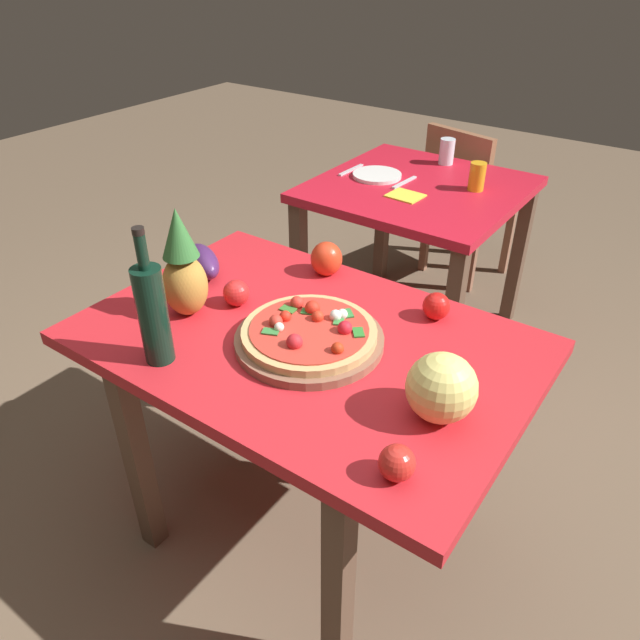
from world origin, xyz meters
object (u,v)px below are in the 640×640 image
object	(u,v)px
napkin_folded	(405,196)
background_table	(417,210)
wine_bottle	(153,313)
knife_utensil	(404,182)
drinking_glass_juice	(477,176)
tomato_near_board	(397,463)
dining_chair	(465,196)
tomato_beside_pepper	(236,293)
drinking_glass_water	(447,151)
pineapple_left	(183,268)
pizza	(309,331)
eggplant	(203,261)
tomato_at_corner	(436,306)
bell_pepper	(326,259)
display_table	(305,364)
fork_utensil	(351,170)
dinner_plate	(377,175)
pizza_board	(309,340)
melon	(442,388)

from	to	relation	value
napkin_folded	background_table	bearing A→B (deg)	96.00
wine_bottle	knife_utensil	bearing A→B (deg)	93.95
wine_bottle	drinking_glass_juice	xyz separation A→B (m)	(0.18, 1.61, -0.08)
tomato_near_board	knife_utensil	xyz separation A→B (m)	(-0.80, 1.50, -0.03)
dining_chair	tomato_beside_pepper	distance (m)	1.90
wine_bottle	drinking_glass_water	distance (m)	1.86
drinking_glass_juice	pineapple_left	bearing A→B (deg)	-101.46
pizza	napkin_folded	xyz separation A→B (m)	(-0.30, 1.09, -0.04)
eggplant	tomato_at_corner	distance (m)	0.76
bell_pepper	display_table	bearing A→B (deg)	-64.35
background_table	pineapple_left	xyz separation A→B (m)	(-0.06, -1.32, 0.26)
background_table	wine_bottle	distance (m)	1.55
bell_pepper	drinking_glass_water	xyz separation A→B (m)	(-0.16, 1.22, 0.01)
tomato_beside_pepper	napkin_folded	distance (m)	1.06
tomato_near_board	tomato_beside_pepper	bearing A→B (deg)	156.29
bell_pepper	tomato_at_corner	xyz separation A→B (m)	(0.41, -0.04, -0.01)
wine_bottle	tomato_near_board	distance (m)	0.71
tomato_near_board	knife_utensil	world-z (taller)	tomato_near_board
tomato_near_board	fork_utensil	world-z (taller)	tomato_near_board
display_table	bell_pepper	size ratio (longest dim) A/B	10.92
drinking_glass_juice	knife_utensil	bearing A→B (deg)	-159.80
bell_pepper	drinking_glass_water	bearing A→B (deg)	97.31
eggplant	dinner_plate	distance (m)	1.11
wine_bottle	knife_utensil	xyz separation A→B (m)	(-0.10, 1.51, -0.14)
pizza_board	tomato_beside_pepper	bearing A→B (deg)	172.48
display_table	drinking_glass_juice	distance (m)	1.32
bell_pepper	tomato_at_corner	size ratio (longest dim) A/B	1.43
drinking_glass_water	melon	bearing A→B (deg)	-65.11
display_table	dining_chair	distance (m)	1.93
background_table	knife_utensil	size ratio (longest dim) A/B	4.83
melon	dinner_plate	bearing A→B (deg)	125.88
pineapple_left	eggplant	xyz separation A→B (m)	(-0.13, 0.20, -0.10)
tomato_at_corner	drinking_glass_juice	xyz separation A→B (m)	(-0.31, 1.02, 0.02)
tomato_near_board	dinner_plate	size ratio (longest dim) A/B	0.35
pizza_board	pineapple_left	size ratio (longest dim) A/B	1.24
background_table	eggplant	size ratio (longest dim) A/B	4.35
tomato_at_corner	drinking_glass_water	size ratio (longest dim) A/B	0.67
background_table	dinner_plate	world-z (taller)	dinner_plate
display_table	pizza_board	world-z (taller)	pizza_board
tomato_at_corner	knife_utensil	world-z (taller)	tomato_at_corner
napkin_folded	dinner_plate	bearing A→B (deg)	148.31
wine_bottle	napkin_folded	size ratio (longest dim) A/B	2.65
eggplant	drinking_glass_water	size ratio (longest dim) A/B	1.69
melon	tomato_near_board	xyz separation A→B (m)	(0.01, -0.22, -0.04)
drinking_glass_juice	knife_utensil	size ratio (longest dim) A/B	0.66
display_table	drinking_glass_juice	size ratio (longest dim) A/B	10.39
pizza_board	eggplant	xyz separation A→B (m)	(-0.51, 0.12, 0.03)
bell_pepper	pizza_board	bearing A→B (deg)	-61.70
pizza_board	pineapple_left	xyz separation A→B (m)	(-0.38, -0.08, 0.13)
eggplant	tomato_beside_pepper	distance (m)	0.23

